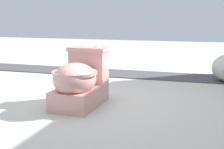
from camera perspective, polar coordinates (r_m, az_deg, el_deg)
name	(u,v)px	position (r m, az deg, el deg)	size (l,w,h in m)	color
ground_plane	(109,100)	(2.99, -0.64, -4.70)	(14.00, 14.00, 0.00)	#B7B2A8
gravel_strip	(176,77)	(4.16, 11.58, -0.40)	(0.56, 8.00, 0.01)	#423F44
toilet	(80,81)	(2.78, -5.94, -1.28)	(0.64, 0.40, 0.52)	#E09E93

